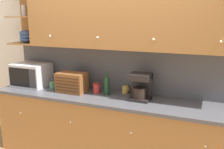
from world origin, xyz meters
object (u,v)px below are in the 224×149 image
bread_box (72,82)px  mug_blue_second (53,85)px  wine_bottle (107,85)px  mug (125,89)px  storage_canister (97,88)px  coffee_maker (141,86)px  microwave (32,75)px

bread_box → mug_blue_second: bearing=173.5°
wine_bottle → mug: wine_bottle is taller
storage_canister → mug: size_ratio=1.40×
bread_box → coffee_maker: (0.94, 0.05, 0.03)m
microwave → bread_box: size_ratio=1.29×
bread_box → mug: (0.69, 0.23, -0.08)m
coffee_maker → storage_canister: bearing=176.3°
bread_box → wine_bottle: bearing=7.5°
mug_blue_second → mug: 1.04m
mug → coffee_maker: size_ratio=0.29×
storage_canister → bread_box: bearing=-165.2°
mug_blue_second → storage_canister: bearing=4.2°
mug → microwave: bearing=-172.8°
wine_bottle → coffee_maker: size_ratio=0.92×
mug_blue_second → wine_bottle: (0.82, 0.03, 0.09)m
storage_canister → wine_bottle: size_ratio=0.44×
wine_bottle → mug: 0.27m
wine_bottle → coffee_maker: (0.46, -0.02, 0.03)m
microwave → storage_canister: (1.04, 0.04, -0.10)m
microwave → mug: 1.41m
mug → coffee_maker: bearing=-35.0°
mug → coffee_maker: coffee_maker is taller
storage_canister → coffee_maker: size_ratio=0.40×
storage_canister → wine_bottle: bearing=-8.4°
storage_canister → mug: bearing=21.5°
mug_blue_second → mug: (1.02, 0.19, 0.00)m
mug_blue_second → coffee_maker: (1.28, 0.01, 0.12)m
bread_box → wine_bottle: (0.49, 0.06, 0.00)m
mug_blue_second → coffee_maker: 1.28m
mug_blue_second → wine_bottle: 0.82m
microwave → mug_blue_second: 0.39m
wine_bottle → coffee_maker: 0.46m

